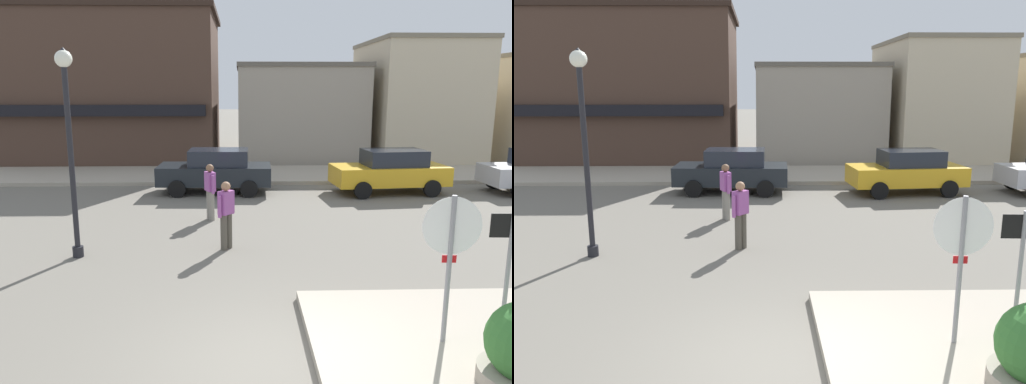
{
  "view_description": "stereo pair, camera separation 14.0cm",
  "coord_description": "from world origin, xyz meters",
  "views": [
    {
      "loc": [
        -0.49,
        -6.09,
        3.74
      ],
      "look_at": [
        -0.16,
        4.5,
        1.5
      ],
      "focal_mm": 35.0,
      "sensor_mm": 36.0,
      "label": 1
    },
    {
      "loc": [
        -0.35,
        -6.1,
        3.74
      ],
      "look_at": [
        -0.16,
        4.5,
        1.5
      ],
      "focal_mm": 35.0,
      "sensor_mm": 36.0,
      "label": 2
    }
  ],
  "objects": [
    {
      "name": "ground_plane",
      "position": [
        0.0,
        0.0,
        0.0
      ],
      "size": [
        160.0,
        160.0,
        0.0
      ],
      "primitive_type": "plane",
      "color": "#6B665B"
    },
    {
      "name": "pedestrian_crossing_far",
      "position": [
        -1.35,
        7.8,
        0.87
      ],
      "size": [
        0.35,
        0.54,
        1.61
      ],
      "color": "gray",
      "rests_on": "ground"
    },
    {
      "name": "kerb_far",
      "position": [
        0.0,
        14.84,
        0.07
      ],
      "size": [
        80.0,
        4.0,
        0.15
      ],
      "primitive_type": "cube",
      "color": "#A89E8C",
      "rests_on": "ground"
    },
    {
      "name": "parked_car_second",
      "position": [
        4.85,
        11.3,
        0.81
      ],
      "size": [
        4.15,
        2.17,
        1.56
      ],
      "color": "gold",
      "rests_on": "ground"
    },
    {
      "name": "parked_car_nearest",
      "position": [
        -1.37,
        11.59,
        0.81
      ],
      "size": [
        4.06,
        1.98,
        1.56
      ],
      "color": "black",
      "rests_on": "ground"
    },
    {
      "name": "pedestrian_crossing_near",
      "position": [
        -0.83,
        5.15,
        0.87
      ],
      "size": [
        0.41,
        0.49,
        1.61
      ],
      "color": "#4C473D",
      "rests_on": "ground"
    },
    {
      "name": "building_storefront_left_near",
      "position": [
        2.57,
        21.12,
        2.44
      ],
      "size": [
        6.42,
        7.62,
        4.87
      ],
      "color": "#9E9384",
      "rests_on": "ground"
    },
    {
      "name": "one_way_sign",
      "position": [
        3.23,
        0.36,
        1.33
      ],
      "size": [
        0.6,
        0.07,
        2.1
      ],
      "color": "gray",
      "rests_on": "ground"
    },
    {
      "name": "building_storefront_left_mid",
      "position": [
        8.75,
        20.48,
        3.05
      ],
      "size": [
        5.14,
        7.55,
        6.09
      ],
      "color": "beige",
      "rests_on": "ground"
    },
    {
      "name": "building_corner_shop",
      "position": [
        -7.19,
        20.65,
        3.72
      ],
      "size": [
        11.17,
        8.1,
        7.43
      ],
      "color": "#473328",
      "rests_on": "ground"
    },
    {
      "name": "lamp_post",
      "position": [
        -4.14,
        4.69,
        2.96
      ],
      "size": [
        0.36,
        0.36,
        4.54
      ],
      "color": "black",
      "rests_on": "ground"
    },
    {
      "name": "stop_sign",
      "position": [
        2.41,
        0.42,
        1.52
      ],
      "size": [
        0.82,
        0.08,
        2.3
      ],
      "color": "gray",
      "rests_on": "ground"
    }
  ]
}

